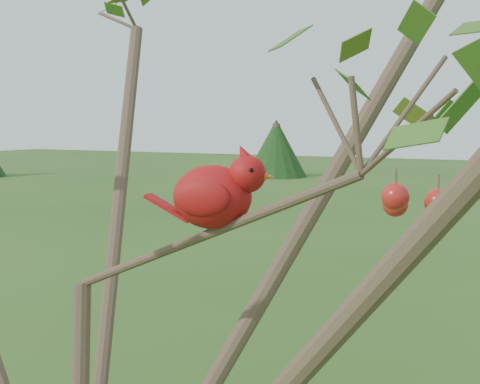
# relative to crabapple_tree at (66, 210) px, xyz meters

# --- Properties ---
(crabapple_tree) EXTENTS (2.35, 2.05, 2.95)m
(crabapple_tree) POSITION_rel_crabapple_tree_xyz_m (0.00, 0.00, 0.00)
(crabapple_tree) COLOR #412E23
(crabapple_tree) RESTS_ON ground
(cardinal) EXTENTS (0.23, 0.14, 0.16)m
(cardinal) POSITION_rel_crabapple_tree_xyz_m (0.26, 0.10, 0.03)
(cardinal) COLOR red
(cardinal) RESTS_ON ground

